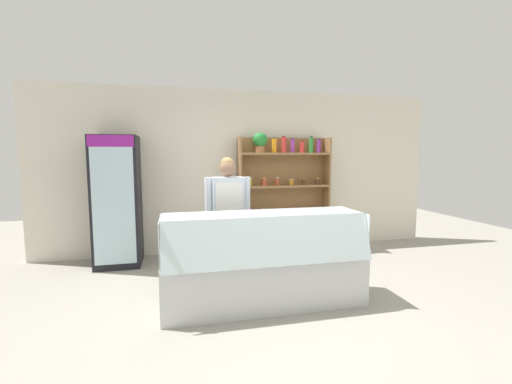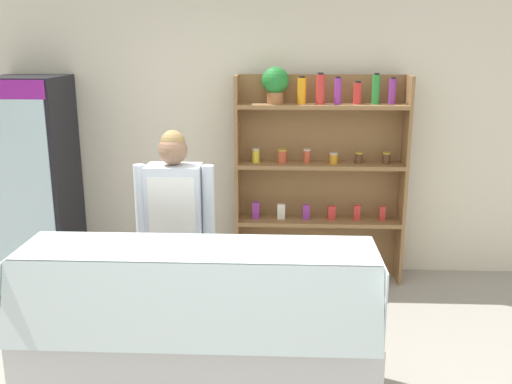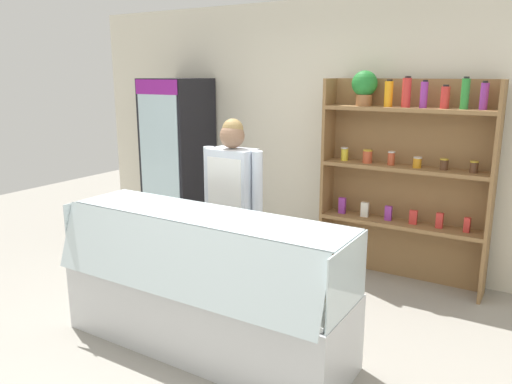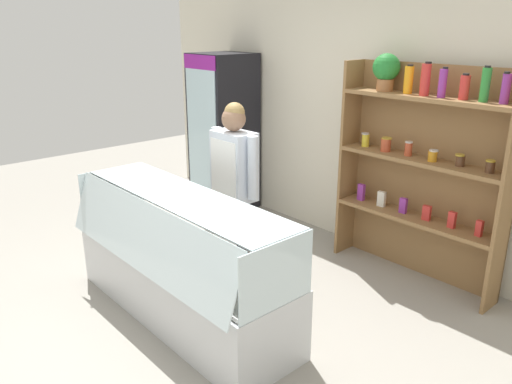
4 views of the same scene
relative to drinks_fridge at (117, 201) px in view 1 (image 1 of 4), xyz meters
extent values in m
plane|color=gray|center=(2.01, -1.84, -0.95)|extent=(12.00, 12.00, 0.00)
cube|color=silver|center=(2.01, 0.42, 0.40)|extent=(6.80, 0.10, 2.70)
cube|color=black|center=(0.00, 0.01, 0.00)|extent=(0.64, 0.65, 1.91)
cube|color=silver|center=(0.00, -0.32, 0.00)|extent=(0.56, 0.01, 1.71)
cube|color=#8C1E8C|center=(0.00, -0.33, 0.87)|extent=(0.60, 0.01, 0.16)
cylinder|color=#2D8C38|center=(-0.19, -0.26, -0.60)|extent=(0.05, 0.05, 0.21)
cylinder|color=red|center=(-0.06, -0.26, -0.61)|extent=(0.06, 0.06, 0.20)
cylinder|color=red|center=(0.06, -0.26, -0.61)|extent=(0.05, 0.05, 0.19)
cylinder|color=red|center=(0.19, -0.26, -0.63)|extent=(0.06, 0.06, 0.15)
cylinder|color=orange|center=(-0.19, -0.26, -0.13)|extent=(0.05, 0.05, 0.15)
cylinder|color=#2D8C38|center=(-0.06, -0.26, -0.12)|extent=(0.06, 0.06, 0.17)
cylinder|color=#2D8C38|center=(0.06, -0.26, -0.13)|extent=(0.07, 0.07, 0.14)
cylinder|color=purple|center=(0.19, -0.26, -0.09)|extent=(0.05, 0.05, 0.22)
cylinder|color=orange|center=(-0.17, -0.26, 0.40)|extent=(0.05, 0.05, 0.19)
cylinder|color=red|center=(0.00, -0.26, 0.40)|extent=(0.07, 0.07, 0.19)
cylinder|color=#2D8C38|center=(0.17, -0.26, 0.38)|extent=(0.06, 0.06, 0.16)
cube|color=olive|center=(2.61, 0.25, 0.00)|extent=(1.55, 0.02, 1.92)
cube|color=olive|center=(1.85, 0.11, 0.00)|extent=(0.03, 0.28, 1.92)
cube|color=olive|center=(3.37, 0.11, 0.00)|extent=(0.03, 0.28, 1.92)
cube|color=olive|center=(2.61, 0.11, -0.38)|extent=(1.49, 0.28, 0.04)
cube|color=olive|center=(2.61, 0.11, 0.16)|extent=(1.49, 0.28, 0.04)
cube|color=olive|center=(2.61, 0.11, 0.69)|extent=(1.49, 0.28, 0.04)
cylinder|color=#996038|center=(2.19, 0.11, 0.76)|extent=(0.15, 0.15, 0.10)
sphere|color=#21782D|center=(2.19, 0.11, 0.92)|extent=(0.24, 0.24, 0.24)
cylinder|color=orange|center=(2.43, 0.10, 0.83)|extent=(0.08, 0.08, 0.23)
cylinder|color=black|center=(2.43, 0.11, 0.95)|extent=(0.05, 0.05, 0.02)
cylinder|color=red|center=(2.59, 0.09, 0.84)|extent=(0.08, 0.08, 0.26)
cylinder|color=black|center=(2.59, 0.11, 0.98)|extent=(0.05, 0.05, 0.02)
cylinder|color=purple|center=(2.75, 0.09, 0.83)|extent=(0.06, 0.06, 0.23)
cylinder|color=black|center=(2.75, 0.11, 0.95)|extent=(0.04, 0.04, 0.02)
cylinder|color=red|center=(2.92, 0.11, 0.81)|extent=(0.08, 0.08, 0.19)
cylinder|color=black|center=(2.92, 0.11, 0.91)|extent=(0.05, 0.05, 0.02)
cylinder|color=#2D8C38|center=(3.08, 0.11, 0.84)|extent=(0.07, 0.07, 0.26)
cylinder|color=black|center=(3.08, 0.11, 0.98)|extent=(0.05, 0.05, 0.02)
cylinder|color=purple|center=(3.23, 0.13, 0.82)|extent=(0.07, 0.07, 0.22)
cylinder|color=black|center=(3.23, 0.11, 0.94)|extent=(0.04, 0.04, 0.02)
cylinder|color=yellow|center=(2.02, 0.12, 0.24)|extent=(0.07, 0.07, 0.12)
cylinder|color=silver|center=(2.02, 0.11, 0.30)|extent=(0.07, 0.07, 0.01)
cylinder|color=#BF4C2D|center=(2.26, 0.10, 0.23)|extent=(0.09, 0.09, 0.11)
cylinder|color=gold|center=(2.26, 0.11, 0.30)|extent=(0.09, 0.09, 0.01)
cylinder|color=#BF4C2D|center=(2.49, 0.11, 0.23)|extent=(0.07, 0.07, 0.12)
cylinder|color=silver|center=(2.49, 0.11, 0.30)|extent=(0.07, 0.07, 0.01)
cylinder|color=orange|center=(2.73, 0.10, 0.22)|extent=(0.08, 0.08, 0.09)
cylinder|color=silver|center=(2.73, 0.11, 0.27)|extent=(0.08, 0.08, 0.01)
cylinder|color=brown|center=(2.96, 0.13, 0.22)|extent=(0.07, 0.07, 0.09)
cylinder|color=gold|center=(2.96, 0.11, 0.27)|extent=(0.07, 0.07, 0.01)
cylinder|color=brown|center=(3.21, 0.11, 0.22)|extent=(0.07, 0.07, 0.09)
cylinder|color=gold|center=(3.21, 0.11, 0.27)|extent=(0.07, 0.07, 0.01)
cube|color=purple|center=(2.02, 0.11, -0.28)|extent=(0.07, 0.04, 0.16)
cube|color=silver|center=(2.26, 0.11, -0.29)|extent=(0.08, 0.05, 0.14)
cube|color=purple|center=(2.49, 0.11, -0.29)|extent=(0.06, 0.04, 0.14)
cube|color=red|center=(2.73, 0.11, -0.29)|extent=(0.07, 0.04, 0.13)
cube|color=red|center=(2.96, 0.11, -0.29)|extent=(0.06, 0.04, 0.14)
cube|color=red|center=(3.20, 0.11, -0.29)|extent=(0.05, 0.04, 0.13)
cube|color=silver|center=(1.76, -1.82, -0.68)|extent=(2.18, 0.66, 0.55)
cube|color=white|center=(1.76, -1.82, -0.38)|extent=(2.12, 0.60, 0.03)
cube|color=silver|center=(1.76, -2.13, -0.18)|extent=(2.14, 0.16, 0.47)
cube|color=silver|center=(1.76, -1.77, 0.05)|extent=(2.14, 0.50, 0.01)
cube|color=silver|center=(0.68, -1.82, -0.18)|extent=(0.01, 0.62, 0.45)
cube|color=silver|center=(2.84, -1.82, -0.18)|extent=(0.01, 0.62, 0.45)
cube|color=beige|center=(0.88, -1.75, -0.35)|extent=(0.16, 0.11, 0.04)
cube|color=white|center=(0.88, -1.94, -0.34)|extent=(0.05, 0.03, 0.02)
cube|color=tan|center=(1.17, -1.75, -0.35)|extent=(0.16, 0.14, 0.05)
cube|color=white|center=(1.17, -1.94, -0.34)|extent=(0.05, 0.03, 0.02)
cube|color=beige|center=(1.47, -1.75, -0.34)|extent=(0.16, 0.13, 0.05)
cube|color=white|center=(1.47, -1.94, -0.34)|extent=(0.05, 0.03, 0.02)
cube|color=beige|center=(1.76, -1.75, -0.35)|extent=(0.17, 0.12, 0.04)
cube|color=white|center=(1.76, -1.94, -0.34)|extent=(0.05, 0.03, 0.02)
cube|color=tan|center=(2.05, -1.75, -0.34)|extent=(0.17, 0.15, 0.05)
cube|color=white|center=(2.05, -1.94, -0.34)|extent=(0.05, 0.03, 0.02)
cube|color=tan|center=(2.35, -1.75, -0.34)|extent=(0.17, 0.13, 0.05)
cube|color=white|center=(2.35, -1.94, -0.34)|extent=(0.05, 0.03, 0.02)
cube|color=beige|center=(2.64, -1.75, -0.35)|extent=(0.17, 0.15, 0.04)
cube|color=white|center=(2.64, -1.94, -0.34)|extent=(0.05, 0.03, 0.02)
cylinder|color=#A35B4C|center=(0.85, -1.92, -0.31)|extent=(0.17, 0.13, 0.13)
cylinder|color=#C1706B|center=(1.07, -1.92, -0.29)|extent=(0.19, 0.17, 0.16)
cylinder|color=tan|center=(1.29, -1.92, -0.30)|extent=(0.20, 0.17, 0.15)
cylinder|color=white|center=(2.30, -1.90, -0.27)|extent=(0.07, 0.07, 0.19)
cylinder|color=white|center=(2.40, -1.90, -0.25)|extent=(0.07, 0.07, 0.24)
cylinder|color=#2D2D38|center=(1.40, -1.05, -0.58)|extent=(0.13, 0.13, 0.74)
cylinder|color=#2D2D38|center=(1.57, -1.05, -0.58)|extent=(0.13, 0.13, 0.74)
cube|color=silver|center=(1.49, -1.05, 0.09)|extent=(0.39, 0.24, 0.61)
cube|color=white|center=(1.49, -1.17, -0.24)|extent=(0.33, 0.01, 1.14)
cylinder|color=silver|center=(1.24, -1.05, 0.12)|extent=(0.09, 0.09, 0.55)
cylinder|color=silver|center=(1.73, -1.05, 0.12)|extent=(0.09, 0.09, 0.55)
sphere|color=#8C664C|center=(1.49, -1.05, 0.51)|extent=(0.21, 0.21, 0.21)
sphere|color=#997A47|center=(1.49, -1.04, 0.56)|extent=(0.18, 0.18, 0.18)
camera|label=1|loc=(0.85, -5.32, 0.68)|focal=24.00mm
camera|label=2|loc=(2.26, -4.99, 1.26)|focal=40.00mm
camera|label=3|loc=(3.82, -4.46, 1.01)|focal=35.00mm
camera|label=4|loc=(4.77, -3.73, 1.28)|focal=35.00mm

